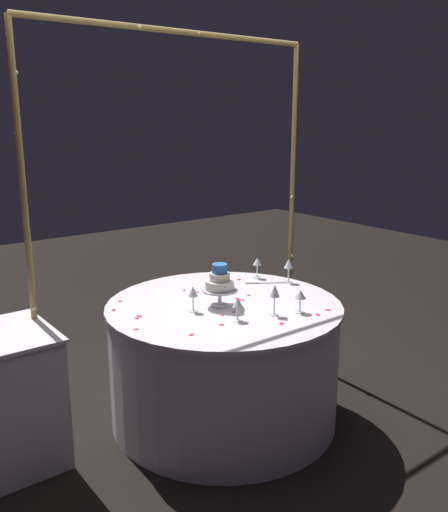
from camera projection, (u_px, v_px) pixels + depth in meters
The scene contains 33 objects.
ground_plane at pixel (224, 416), 3.61m from camera, with size 12.00×12.00×0.00m, color black.
decorative_arch at pixel (180, 170), 3.59m from camera, with size 2.08×0.06×2.41m.
main_table at pixel (224, 361), 3.52m from camera, with size 1.46×1.46×0.77m.
side_table at pixel (0, 400), 3.03m from camera, with size 0.60×0.60×0.76m.
tiered_cake at pixel (220, 282), 3.35m from camera, with size 0.22×0.22×0.27m.
wine_glass_0 at pixel (257, 263), 3.95m from camera, with size 0.06×0.06×0.15m.
wine_glass_1 at pixel (193, 293), 3.26m from camera, with size 0.06×0.06×0.16m.
wine_glass_2 at pixel (300, 295), 3.25m from camera, with size 0.07×0.07×0.14m.
wine_glass_3 at pixel (275, 292), 3.19m from camera, with size 0.06×0.06×0.18m.
wine_glass_4 at pixel (238, 304), 3.12m from camera, with size 0.06×0.06×0.13m.
wine_glass_5 at pixel (289, 264), 3.83m from camera, with size 0.07×0.07×0.17m.
cake_knife at pixel (263, 283), 3.84m from camera, with size 0.26×0.18×0.01m.
rose_petal_0 at pixel (114, 310), 3.31m from camera, with size 0.03×0.02×0.00m, color #E02D47.
rose_petal_1 at pixel (234, 290), 3.68m from camera, with size 0.04×0.03×0.00m, color #E02D47.
rose_petal_2 at pixel (222, 315), 3.22m from camera, with size 0.03×0.02×0.00m, color #E02D47.
rose_petal_3 at pixel (191, 335), 2.93m from camera, with size 0.03×0.02×0.00m, color #E02D47.
rose_petal_4 at pixel (243, 300), 3.48m from camera, with size 0.03×0.02×0.00m, color #E02D47.
rose_petal_5 at pixel (120, 301), 3.47m from camera, with size 0.03×0.02×0.00m, color #E02D47.
rose_petal_6 at pixel (184, 290), 3.68m from camera, with size 0.03×0.02×0.00m, color #E02D47.
rose_petal_7 at pixel (139, 316), 3.20m from camera, with size 0.04×0.03×0.00m, color #E02D47.
rose_petal_8 at pixel (318, 315), 3.22m from camera, with size 0.03×0.02×0.00m, color #E02D47.
rose_petal_9 at pixel (136, 329), 3.00m from camera, with size 0.03×0.02×0.00m, color #E02D47.
rose_petal_10 at pixel (318, 314), 3.23m from camera, with size 0.03×0.02×0.00m, color #E02D47.
rose_petal_11 at pixel (222, 325), 3.07m from camera, with size 0.03×0.02×0.00m, color #E02D47.
rose_petal_12 at pixel (233, 312), 3.27m from camera, with size 0.03×0.02×0.00m, color #E02D47.
rose_petal_13 at pixel (328, 310), 3.31m from camera, with size 0.04×0.03×0.00m, color #E02D47.
rose_petal_14 at pixel (239, 279), 3.93m from camera, with size 0.04×0.03×0.00m, color #E02D47.
rose_petal_15 at pixel (282, 323), 3.09m from camera, with size 0.04×0.03×0.00m, color #E02D47.
rose_petal_16 at pixel (239, 299), 3.50m from camera, with size 0.03×0.02×0.00m, color #E02D47.
rose_petal_17 at pixel (249, 295), 3.58m from camera, with size 0.03×0.02×0.00m, color #E02D47.
rose_petal_18 at pixel (137, 318), 3.17m from camera, with size 0.03×0.02×0.00m, color #E02D47.
rose_petal_19 at pixel (237, 298), 3.52m from camera, with size 0.04×0.03×0.00m, color #E02D47.
rose_petal_20 at pixel (198, 292), 3.65m from camera, with size 0.02×0.02×0.00m, color #E02D47.
Camera 1 is at (-1.97, -2.58, 1.89)m, focal length 38.93 mm.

